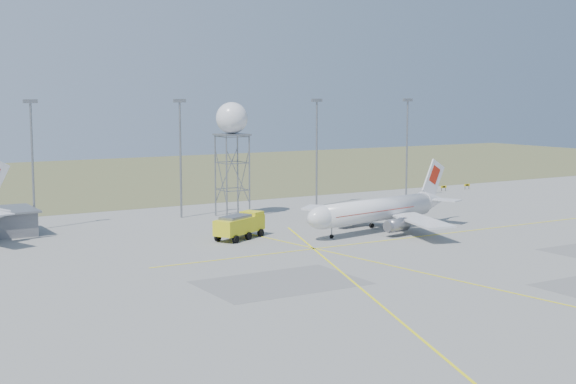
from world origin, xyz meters
TOP-DOWN VIEW (x-y plane):
  - ground at (0.00, 0.00)m, footprint 400.00×400.00m
  - grass_strip at (0.00, 140.00)m, footprint 400.00×120.00m
  - mast_a at (-35.00, 66.00)m, footprint 2.20×0.50m
  - mast_b at (-10.00, 66.00)m, footprint 2.20×0.50m
  - mast_c at (18.00, 66.00)m, footprint 2.20×0.50m
  - mast_d at (40.00, 66.00)m, footprint 2.20×0.50m
  - taxi_sign_near at (55.60, 72.00)m, footprint 1.60×0.17m
  - taxi_sign_far at (62.60, 72.00)m, footprint 1.60×0.17m
  - airliner_main at (10.88, 37.38)m, footprint 31.13×29.86m
  - radar_tower at (-1.67, 62.79)m, footprint 5.52×5.52m
  - fire_truck at (-10.76, 42.46)m, footprint 9.62×7.09m

SIDE VIEW (x-z plane):
  - ground at x=0.00m, z-range 0.00..0.00m
  - grass_strip at x=0.00m, z-range 0.00..0.03m
  - taxi_sign_near at x=55.60m, z-range 0.29..1.49m
  - taxi_sign_far at x=62.60m, z-range 0.29..1.49m
  - fire_truck at x=-10.76m, z-range -0.07..3.63m
  - airliner_main at x=10.88m, z-range -2.06..8.57m
  - radar_tower at x=-1.67m, z-range 1.22..21.19m
  - mast_a at x=-35.00m, z-range 1.82..22.32m
  - mast_b at x=-10.00m, z-range 1.82..22.32m
  - mast_c at x=18.00m, z-range 1.82..22.32m
  - mast_d at x=40.00m, z-range 1.82..22.32m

